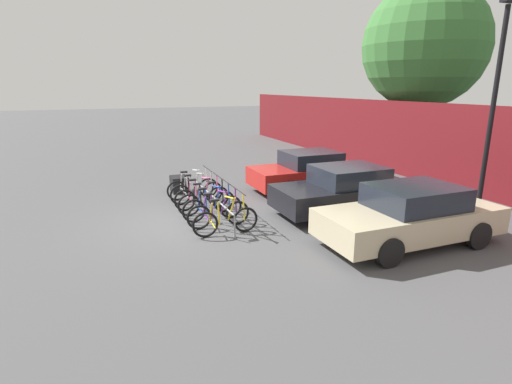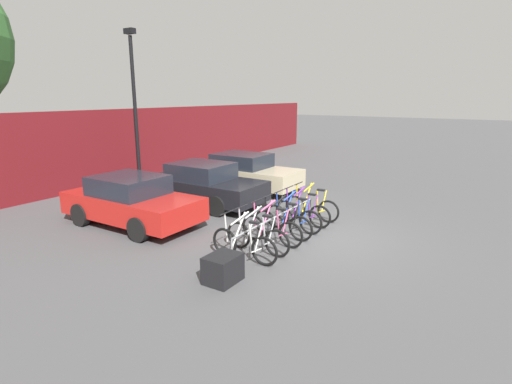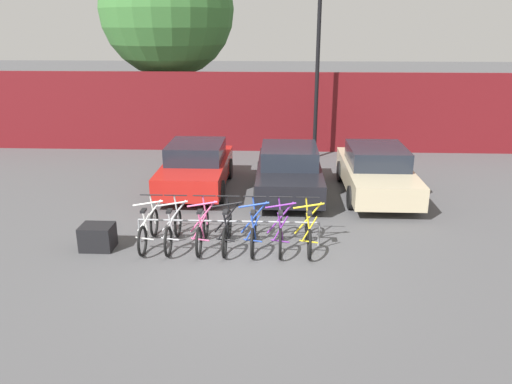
# 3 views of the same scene
# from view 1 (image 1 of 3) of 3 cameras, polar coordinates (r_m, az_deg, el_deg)

# --- Properties ---
(ground_plane) EXTENTS (120.00, 120.00, 0.00)m
(ground_plane) POSITION_cam_1_polar(r_m,az_deg,el_deg) (11.14, -8.88, -4.23)
(ground_plane) COLOR #4C4C4F
(hoarding_wall) EXTENTS (36.00, 0.16, 3.02)m
(hoarding_wall) POSITION_cam_1_polar(r_m,az_deg,el_deg) (15.79, 26.84, 5.65)
(hoarding_wall) COLOR maroon
(hoarding_wall) RESTS_ON ground
(bike_rack) EXTENTS (4.09, 0.04, 0.57)m
(bike_rack) POSITION_cam_1_polar(r_m,az_deg,el_deg) (11.62, -6.33, -0.78)
(bike_rack) COLOR gray
(bike_rack) RESTS_ON ground
(bicycle_white) EXTENTS (0.68, 1.71, 1.05)m
(bicycle_white) POSITION_cam_1_polar(r_m,az_deg,el_deg) (13.28, -9.02, 0.61)
(bicycle_white) COLOR black
(bicycle_white) RESTS_ON ground
(bicycle_silver) EXTENTS (0.68, 1.71, 1.05)m
(bicycle_silver) POSITION_cam_1_polar(r_m,az_deg,el_deg) (12.75, -8.45, 0.04)
(bicycle_silver) COLOR black
(bicycle_silver) RESTS_ON ground
(bicycle_pink) EXTENTS (0.68, 1.71, 1.05)m
(bicycle_pink) POSITION_cam_1_polar(r_m,az_deg,el_deg) (12.14, -7.71, -0.70)
(bicycle_pink) COLOR black
(bicycle_pink) RESTS_ON ground
(bicycle_black) EXTENTS (0.68, 1.71, 1.05)m
(bicycle_black) POSITION_cam_1_polar(r_m,az_deg,el_deg) (11.63, -7.04, -1.37)
(bicycle_black) COLOR black
(bicycle_black) RESTS_ON ground
(bicycle_blue) EXTENTS (0.68, 1.71, 1.05)m
(bicycle_blue) POSITION_cam_1_polar(r_m,az_deg,el_deg) (11.09, -6.24, -2.17)
(bicycle_blue) COLOR black
(bicycle_blue) RESTS_ON ground
(bicycle_purple) EXTENTS (0.68, 1.71, 1.05)m
(bicycle_purple) POSITION_cam_1_polar(r_m,az_deg,el_deg) (10.55, -5.36, -3.04)
(bicycle_purple) COLOR black
(bicycle_purple) RESTS_ON ground
(bicycle_yellow) EXTENTS (0.68, 1.71, 1.05)m
(bicycle_yellow) POSITION_cam_1_polar(r_m,az_deg,el_deg) (9.99, -4.35, -4.05)
(bicycle_yellow) COLOR black
(bicycle_yellow) RESTS_ON ground
(car_red) EXTENTS (1.91, 4.03, 1.40)m
(car_red) POSITION_cam_1_polar(r_m,az_deg,el_deg) (14.26, 7.47, 2.95)
(car_red) COLOR red
(car_red) RESTS_ON ground
(car_black) EXTENTS (1.91, 4.12, 1.40)m
(car_black) POSITION_cam_1_polar(r_m,az_deg,el_deg) (11.84, 12.67, 0.23)
(car_black) COLOR black
(car_black) RESTS_ON ground
(car_beige) EXTENTS (1.91, 4.35, 1.40)m
(car_beige) POSITION_cam_1_polar(r_m,az_deg,el_deg) (10.01, 21.19, -3.12)
(car_beige) COLOR #C1B28E
(car_beige) RESTS_ON ground
(lamp_post) EXTENTS (0.24, 0.44, 6.02)m
(lamp_post) POSITION_cam_1_polar(r_m,az_deg,el_deg) (13.67, 30.95, 11.79)
(lamp_post) COLOR black
(lamp_post) RESTS_ON ground
(cargo_crate) EXTENTS (0.70, 0.56, 0.55)m
(cargo_crate) POSITION_cam_1_polar(r_m,az_deg,el_deg) (14.28, -10.89, 1.11)
(cargo_crate) COLOR black
(cargo_crate) RESTS_ON ground
(tree_behind_hoarding) EXTENTS (5.32, 5.32, 7.95)m
(tree_behind_hoarding) POSITION_cam_1_polar(r_m,az_deg,el_deg) (19.73, 22.95, 18.57)
(tree_behind_hoarding) COLOR brown
(tree_behind_hoarding) RESTS_ON ground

